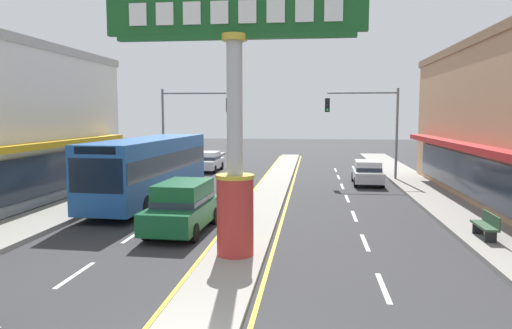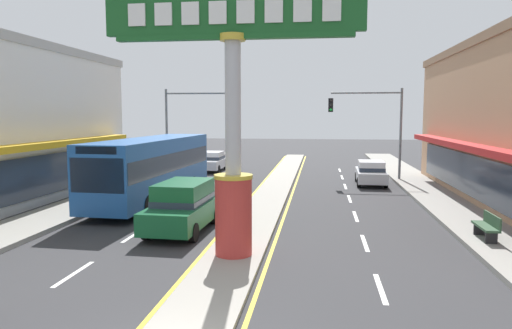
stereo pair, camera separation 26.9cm
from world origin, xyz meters
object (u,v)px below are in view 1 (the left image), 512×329
(traffic_light_left_side, at_px, (188,118))
(suv_mid_left_lane, at_px, (183,206))
(district_sign, at_px, (235,116))
(sedan_far_left_oncoming, at_px, (208,161))
(traffic_light_right_side, at_px, (370,118))
(sedan_near_left_lane, at_px, (368,172))
(bus_near_right_lane, at_px, (150,166))
(street_bench, at_px, (486,225))

(traffic_light_left_side, bearing_deg, suv_mid_left_lane, -75.93)
(district_sign, height_order, sedan_far_left_oncoming, district_sign)
(traffic_light_right_side, height_order, suv_mid_left_lane, traffic_light_right_side)
(traffic_light_right_side, bearing_deg, sedan_near_left_lane, -99.43)
(district_sign, height_order, sedan_near_left_lane, district_sign)
(sedan_near_left_lane, relative_size, sedan_far_left_oncoming, 1.01)
(traffic_light_left_side, distance_m, traffic_light_right_side, 12.32)
(district_sign, bearing_deg, suv_mid_left_lane, 128.20)
(bus_near_right_lane, relative_size, sedan_far_left_oncoming, 2.62)
(traffic_light_right_side, bearing_deg, district_sign, -108.50)
(sedan_near_left_lane, height_order, suv_mid_left_lane, suv_mid_left_lane)
(traffic_light_right_side, relative_size, bus_near_right_lane, 0.55)
(bus_near_right_lane, relative_size, sedan_near_left_lane, 2.60)
(traffic_light_left_side, relative_size, sedan_far_left_oncoming, 1.43)
(traffic_light_left_side, height_order, suv_mid_left_lane, traffic_light_left_side)
(district_sign, relative_size, sedan_far_left_oncoming, 1.86)
(bus_near_right_lane, bearing_deg, street_bench, -23.53)
(sedan_far_left_oncoming, relative_size, street_bench, 2.70)
(bus_near_right_lane, bearing_deg, sedan_near_left_lane, 33.08)
(sedan_far_left_oncoming, distance_m, street_bench, 24.33)
(suv_mid_left_lane, distance_m, sedan_far_left_oncoming, 19.57)
(bus_near_right_lane, height_order, street_bench, bus_near_right_lane)
(traffic_light_right_side, height_order, bus_near_right_lane, traffic_light_right_side)
(sedan_near_left_lane, distance_m, street_bench, 14.06)
(traffic_light_left_side, distance_m, sedan_near_left_lane, 12.53)
(traffic_light_left_side, xyz_separation_m, traffic_light_right_side, (12.29, 0.80, 0.00))
(bus_near_right_lane, height_order, suv_mid_left_lane, bus_near_right_lane)
(sedan_near_left_lane, relative_size, street_bench, 2.72)
(district_sign, height_order, traffic_light_right_side, district_sign)
(sedan_far_left_oncoming, bearing_deg, district_sign, -75.43)
(traffic_light_right_side, bearing_deg, street_bench, -81.84)
(sedan_near_left_lane, distance_m, suv_mid_left_lane, 15.82)
(district_sign, relative_size, suv_mid_left_lane, 1.72)
(suv_mid_left_lane, bearing_deg, district_sign, -51.80)
(suv_mid_left_lane, xyz_separation_m, sedan_far_left_oncoming, (-3.30, 19.29, -0.20))
(district_sign, xyz_separation_m, suv_mid_left_lane, (-2.56, 3.25, -3.43))
(sedan_near_left_lane, xyz_separation_m, street_bench, (2.52, -13.83, -0.14))
(traffic_light_right_side, height_order, sedan_near_left_lane, traffic_light_right_side)
(sedan_far_left_oncoming, bearing_deg, traffic_light_left_side, -93.29)
(suv_mid_left_lane, bearing_deg, bus_near_right_lane, 119.84)
(suv_mid_left_lane, distance_m, street_bench, 10.95)
(traffic_light_right_side, relative_size, sedan_near_left_lane, 1.43)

